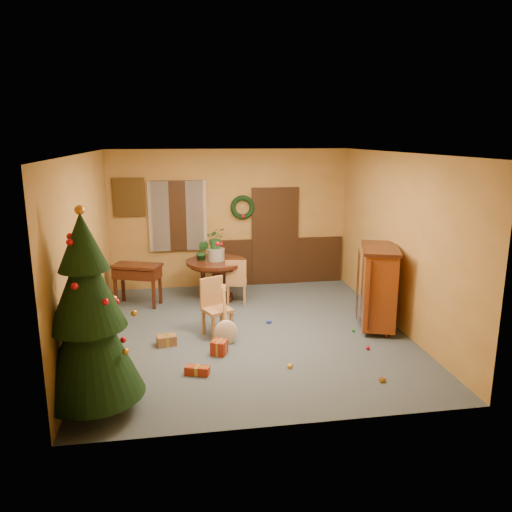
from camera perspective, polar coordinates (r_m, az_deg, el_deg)
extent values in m
plane|color=#374751|center=(8.32, -0.71, -8.72)|extent=(5.50, 5.50, 0.00)
plane|color=silver|center=(7.71, -0.78, 11.66)|extent=(5.50, 5.50, 0.00)
plane|color=olive|center=(10.57, -2.93, 4.26)|extent=(5.00, 0.00, 5.00)
plane|color=olive|center=(5.28, 3.65, -5.31)|extent=(5.00, 0.00, 5.00)
plane|color=olive|center=(7.93, -18.92, 0.40)|extent=(0.00, 5.50, 5.50)
plane|color=olive|center=(8.61, 15.96, 1.61)|extent=(0.00, 5.50, 5.50)
cube|color=black|center=(10.88, 2.65, -0.57)|extent=(2.80, 0.06, 1.00)
cube|color=black|center=(10.73, 2.17, 2.24)|extent=(1.00, 0.08, 2.10)
cube|color=white|center=(10.77, 2.14, 2.01)|extent=(0.80, 0.03, 1.90)
cube|color=black|center=(10.44, -8.94, 4.55)|extent=(1.05, 0.08, 1.45)
cube|color=white|center=(10.47, -8.94, 4.58)|extent=(0.88, 0.03, 1.25)
cube|color=white|center=(10.40, -11.04, 4.43)|extent=(0.42, 0.02, 1.45)
cube|color=white|center=(10.40, -6.84, 4.59)|extent=(0.42, 0.02, 1.45)
torus|color=black|center=(10.48, -1.54, 5.58)|extent=(0.51, 0.11, 0.51)
cube|color=#4C3819|center=(10.44, -14.27, 6.52)|extent=(0.62, 0.05, 0.78)
cube|color=gray|center=(10.47, -14.26, 6.54)|extent=(0.48, 0.02, 0.62)
cylinder|color=black|center=(9.71, -4.55, -0.69)|extent=(1.17, 1.17, 0.06)
cylinder|color=black|center=(9.73, -4.54, -1.04)|extent=(1.04, 1.04, 0.04)
cylinder|color=black|center=(9.81, -4.51, -2.81)|extent=(0.19, 0.19, 0.65)
cylinder|color=black|center=(9.91, -4.47, -4.73)|extent=(0.63, 0.63, 0.10)
cylinder|color=slate|center=(9.68, -4.57, 0.17)|extent=(0.32, 0.32, 0.24)
imported|color=#1E4C23|center=(9.61, -4.60, 2.05)|extent=(0.37, 0.32, 0.41)
cube|color=#A36741|center=(8.07, -4.45, -6.16)|extent=(0.54, 0.54, 0.05)
cube|color=#A36741|center=(8.14, -5.11, -4.06)|extent=(0.39, 0.20, 0.48)
cube|color=#A36741|center=(8.36, -3.98, -7.11)|extent=(0.06, 0.06, 0.42)
cube|color=#A36741|center=(8.22, -6.00, -7.53)|extent=(0.06, 0.06, 0.42)
cube|color=#A36741|center=(8.10, -2.82, -7.80)|extent=(0.06, 0.06, 0.42)
cube|color=#A36741|center=(7.95, -4.89, -8.26)|extent=(0.06, 0.06, 0.42)
cube|color=#A36741|center=(9.59, -2.25, -3.04)|extent=(0.45, 0.45, 0.05)
cube|color=#A36741|center=(9.36, -2.30, -1.89)|extent=(0.39, 0.10, 0.46)
cube|color=#A36741|center=(9.52, -3.22, -4.56)|extent=(0.05, 0.05, 0.40)
cube|color=#A36741|center=(9.50, -1.32, -4.57)|extent=(0.05, 0.05, 0.40)
cube|color=#A36741|center=(9.82, -3.12, -3.99)|extent=(0.05, 0.05, 0.40)
cube|color=#A36741|center=(9.80, -1.28, -4.00)|extent=(0.05, 0.05, 0.40)
cylinder|color=black|center=(9.86, -6.07, -3.01)|extent=(0.09, 0.09, 0.71)
cylinder|color=black|center=(9.76, -6.12, -0.95)|extent=(0.29, 0.29, 0.03)
imported|color=#19471E|center=(9.70, -6.16, 0.45)|extent=(0.31, 0.28, 0.46)
cylinder|color=#382111|center=(6.40, -17.89, -15.39)|extent=(0.15, 0.15, 0.26)
cone|color=black|center=(6.07, -18.43, -8.88)|extent=(1.18, 1.18, 1.40)
cone|color=black|center=(5.86, -18.90, -3.03)|extent=(0.86, 0.86, 1.02)
cone|color=black|center=(5.74, -19.27, 1.59)|extent=(0.56, 0.56, 0.64)
sphere|color=#C1832D|center=(5.69, -19.54, 4.98)|extent=(0.11, 0.11, 0.11)
cube|color=black|center=(9.65, -13.48, -1.10)|extent=(1.00, 0.73, 0.05)
cube|color=black|center=(9.68, -13.44, -1.89)|extent=(0.94, 0.67, 0.19)
cube|color=black|center=(9.79, -15.58, -3.47)|extent=(0.16, 0.32, 0.74)
cube|color=black|center=(9.73, -11.10, -3.32)|extent=(0.16, 0.32, 0.74)
cube|color=#5D210A|center=(8.54, 13.83, -3.42)|extent=(0.81, 1.14, 1.27)
cube|color=black|center=(8.38, 14.07, 0.84)|extent=(0.89, 1.21, 0.05)
cylinder|color=black|center=(8.39, 14.71, -8.65)|extent=(0.07, 0.07, 0.09)
cylinder|color=black|center=(9.13, 12.54, -6.69)|extent=(0.07, 0.07, 0.09)
cube|color=brown|center=(7.15, -16.89, -12.58)|extent=(0.36, 0.32, 0.16)
cube|color=#A8932C|center=(7.15, -16.89, -12.58)|extent=(0.28, 0.16, 0.16)
cube|color=#A8932C|center=(7.15, -16.89, -12.58)|extent=(0.13, 0.21, 0.16)
cube|color=maroon|center=(7.53, -4.22, -10.38)|extent=(0.28, 0.28, 0.21)
cube|color=#A8932C|center=(7.53, -4.22, -10.38)|extent=(0.21, 0.12, 0.22)
cube|color=#A8932C|center=(7.53, -4.22, -10.38)|extent=(0.12, 0.21, 0.22)
cube|color=brown|center=(7.95, -10.19, -9.45)|extent=(0.32, 0.25, 0.16)
cube|color=#A8932C|center=(7.95, -10.19, -9.45)|extent=(0.30, 0.08, 0.16)
cube|color=#A8932C|center=(7.95, -10.19, -9.45)|extent=(0.08, 0.21, 0.16)
cube|color=maroon|center=(6.99, -6.73, -12.86)|extent=(0.35, 0.23, 0.12)
cube|color=#A8932C|center=(6.99, -6.73, -12.86)|extent=(0.32, 0.13, 0.12)
cube|color=#A8932C|center=(6.99, -6.73, -12.86)|extent=(0.09, 0.15, 0.12)
cube|color=#2940B3|center=(8.68, 1.49, -7.57)|extent=(0.09, 0.07, 0.05)
sphere|color=#268C33|center=(8.48, 11.06, -8.32)|extent=(0.06, 0.06, 0.06)
cube|color=gold|center=(7.15, 3.91, -12.45)|extent=(0.09, 0.09, 0.05)
sphere|color=red|center=(7.86, 12.66, -10.22)|extent=(0.06, 0.06, 0.06)
cube|color=#C1832D|center=(6.96, 14.23, -13.60)|extent=(0.09, 0.06, 0.05)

